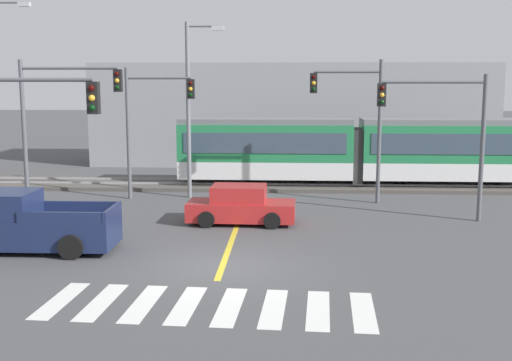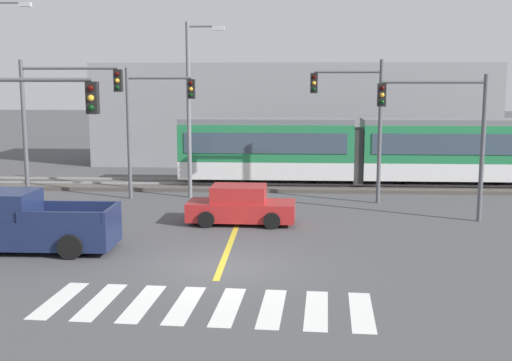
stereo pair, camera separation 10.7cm
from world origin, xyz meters
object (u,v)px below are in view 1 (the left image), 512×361
Objects in this scene: traffic_light_far_left at (150,114)px; pickup_truck at (30,226)px; light_rail_tram at (356,148)px; traffic_light_near_left at (17,137)px; street_lamp_centre at (191,100)px; traffic_light_far_right at (357,111)px; traffic_light_mid_left at (56,112)px; sedan_crossing at (241,206)px; traffic_light_mid_right at (446,122)px.

pickup_truck is at bearing -102.10° from traffic_light_far_left.
traffic_light_far_left is (-10.00, -3.91, 1.97)m from light_rail_tram.
street_lamp_centre is (3.11, 12.43, 0.65)m from traffic_light_near_left.
traffic_light_far_right is 13.03m from traffic_light_mid_left.
street_lamp_centre is (-8.12, -3.41, 2.61)m from light_rail_tram.
traffic_light_far_left is 0.95× the size of traffic_light_far_right.
traffic_light_far_right reaches higher than traffic_light_far_left.
street_lamp_centre reaches higher than sedan_crossing.
traffic_light_mid_left is at bearing 178.78° from traffic_light_mid_right.
pickup_truck is 0.88× the size of traffic_light_far_left.
traffic_light_far_right is at bearing 130.35° from traffic_light_mid_right.
traffic_light_mid_right reaches higher than light_rail_tram.
light_rail_tram is at bearing 21.36° from traffic_light_far_left.
light_rail_tram is 18.02m from pickup_truck.
street_lamp_centre reaches higher than traffic_light_far_right.
pickup_truck is 0.84× the size of traffic_light_mid_left.
pickup_truck is 0.89× the size of traffic_light_near_left.
pickup_truck is at bearing -142.23° from traffic_light_far_right.
light_rail_tram is 2.85× the size of traffic_light_far_right.
light_rail_tram is 3.00× the size of traffic_light_far_left.
traffic_light_mid_left is at bearing -149.48° from light_rail_tram.
traffic_light_mid_right is at bearing -18.03° from traffic_light_far_left.
traffic_light_far_right is at bearing -7.30° from street_lamp_centre.
traffic_light_near_left reaches higher than light_rail_tram.
traffic_light_mid_right is 15.69m from traffic_light_mid_left.
traffic_light_near_left is (-5.85, -6.88, 3.30)m from sedan_crossing.
traffic_light_far_left is at bearing 177.10° from traffic_light_far_right.
traffic_light_mid_right is 13.29m from traffic_light_far_left.
traffic_light_far_left is at bearing 84.16° from traffic_light_near_left.
traffic_light_far_right is (-0.45, -4.40, 2.15)m from light_rail_tram.
street_lamp_centre is (-10.75, 4.61, 0.71)m from traffic_light_mid_right.
traffic_light_mid_left is at bearing 100.21° from pickup_truck.
traffic_light_near_left reaches higher than traffic_light_mid_right.
traffic_light_far_right reaches higher than traffic_light_mid_right.
traffic_light_mid_left is (-1.83, 8.15, 0.29)m from traffic_light_near_left.
traffic_light_far_left is at bearing -165.19° from street_lamp_centre.
street_lamp_centre is (1.89, 0.50, 0.64)m from traffic_light_far_left.
pickup_truck is 15.03m from traffic_light_far_right.
light_rail_tram is 9.18m from street_lamp_centre.
traffic_light_far_left is at bearing 132.47° from sedan_crossing.
traffic_light_far_right is at bearing -95.83° from light_rail_tram.
traffic_light_near_left is 0.95× the size of traffic_light_mid_left.
traffic_light_mid_left reaches higher than traffic_light_far_left.
traffic_light_mid_right is (14.66, 5.34, 3.10)m from pickup_truck.
traffic_light_mid_right is at bearing -23.22° from street_lamp_centre.
sedan_crossing is at bearing -9.44° from traffic_light_mid_left.
traffic_light_mid_left reaches higher than traffic_light_near_left.
traffic_light_mid_right is 4.77m from traffic_light_far_right.
sedan_crossing is at bearing -173.29° from traffic_light_mid_right.
traffic_light_mid_right is at bearing 20.01° from pickup_truck.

